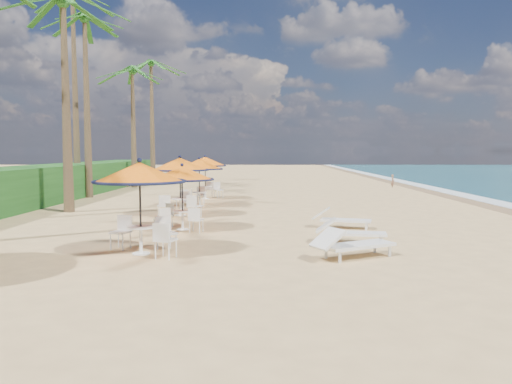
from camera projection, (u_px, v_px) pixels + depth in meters
The scene contains 17 objects.
ground at pixel (350, 253), 12.49m from camera, with size 160.00×160.00×0.00m, color tan.
wetsand_band at pixel (500, 208), 22.30m from camera, with size 1.40×140.00×0.02m, color olive.
scrub_hedge at pixel (25, 186), 23.62m from camera, with size 3.00×40.00×1.80m, color #194716.
station_0 at pixel (141, 184), 12.27m from camera, with size 2.29×2.29×2.39m.
station_1 at pixel (181, 181), 16.02m from camera, with size 2.08×2.08×2.16m.
station_2 at pixel (180, 171), 19.55m from camera, with size 2.30×2.42×2.40m.
station_3 at pixel (198, 170), 23.03m from camera, with size 2.19×2.26×2.29m.
station_4 at pixel (206, 165), 26.57m from camera, with size 2.25×2.31×2.35m.
lounger_near at pixel (351, 244), 11.85m from camera, with size 2.18×1.60×0.76m.
lounger_mid at pixel (349, 231), 13.86m from camera, with size 2.00×0.88×0.69m.
lounger_far at pixel (340, 219), 16.52m from camera, with size 2.00×1.06×0.68m.
palm_3 at pixel (63, 14), 20.25m from camera, with size 5.00×5.00×8.88m.
palm_4 at pixel (85, 29), 26.79m from camera, with size 5.00×5.00×9.95m.
palm_5 at pixel (73, 7), 30.13m from camera, with size 5.00×5.00×12.29m.
palm_6 at pixel (132, 78), 34.70m from camera, with size 5.00×5.00×8.41m.
palm_7 at pixel (151, 70), 39.71m from camera, with size 5.00×5.00×9.80m.
person at pixel (393, 181), 34.96m from camera, with size 0.35×0.23×0.97m, color #8E6148.
Camera 1 is at (-2.13, -12.36, 2.55)m, focal length 35.00 mm.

